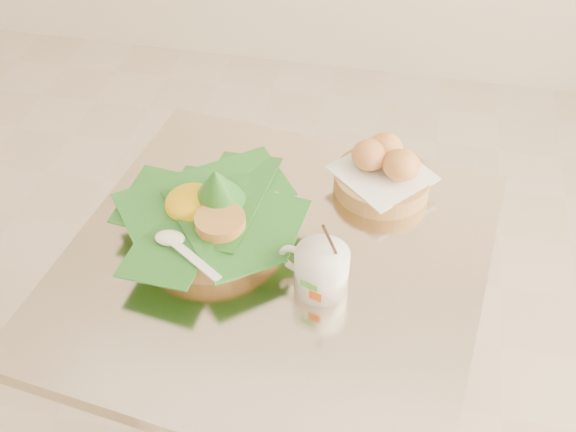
% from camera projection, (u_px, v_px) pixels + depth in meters
% --- Properties ---
extents(cafe_table, '(0.79, 0.79, 0.75)m').
position_uv_depth(cafe_table, '(276.00, 338.00, 1.38)').
color(cafe_table, gray).
rests_on(cafe_table, floor).
extents(rice_basket, '(0.32, 0.32, 0.16)m').
position_uv_depth(rice_basket, '(210.00, 213.00, 1.25)').
color(rice_basket, '#AE8C4A').
rests_on(rice_basket, cafe_table).
extents(bread_basket, '(0.22, 0.22, 0.09)m').
position_uv_depth(bread_basket, '(383.00, 171.00, 1.34)').
color(bread_basket, '#AE8C4A').
rests_on(bread_basket, cafe_table).
extents(coffee_mug, '(0.12, 0.09, 0.15)m').
position_uv_depth(coffee_mug, '(320.00, 269.00, 1.16)').
color(coffee_mug, white).
rests_on(coffee_mug, cafe_table).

